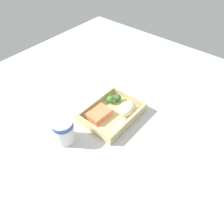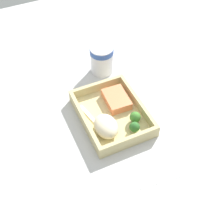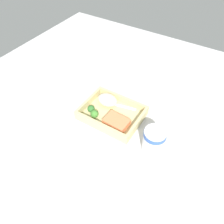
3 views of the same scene
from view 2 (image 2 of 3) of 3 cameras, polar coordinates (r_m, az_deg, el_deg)
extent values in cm
cube|color=#B9B9BA|center=(101.47, 0.00, -1.36)|extent=(160.00, 160.00, 2.00)
cube|color=tan|center=(100.23, 0.00, -0.78)|extent=(25.79, 19.71, 1.20)
cube|color=tan|center=(96.39, -5.00, -1.69)|extent=(25.79, 1.20, 3.32)
cube|color=tan|center=(101.43, 4.75, 1.73)|extent=(25.79, 1.20, 3.32)
cube|color=tan|center=(106.24, -2.80, 4.63)|extent=(1.20, 17.31, 3.32)
cube|color=tan|center=(91.78, 3.24, -5.23)|extent=(1.20, 17.31, 3.32)
cube|color=#F17F4F|center=(102.48, 0.82, 2.34)|extent=(10.36, 7.57, 2.74)
ellipsoid|color=beige|center=(93.72, -1.11, -2.63)|extent=(9.31, 6.99, 5.04)
cylinder|color=#81AC63|center=(97.89, 4.21, -1.51)|extent=(1.31, 1.31, 1.23)
sphere|color=#407D2E|center=(96.68, 4.26, -0.92)|extent=(3.46, 3.46, 3.46)
cylinder|color=#7AA55A|center=(95.67, 4.10, -3.26)|extent=(1.23, 1.23, 1.02)
sphere|color=#2E652A|center=(94.57, 4.14, -2.75)|extent=(3.23, 3.23, 3.23)
cube|color=white|center=(99.02, -3.83, -1.04)|extent=(12.36, 3.62, 0.44)
cube|color=white|center=(94.91, -1.14, -3.99)|extent=(3.78, 2.85, 0.44)
cylinder|color=white|center=(113.05, -1.86, 9.58)|extent=(8.12, 8.12, 10.45)
cylinder|color=#3356A8|center=(110.61, -1.91, 11.12)|extent=(8.36, 8.36, 1.88)
cube|color=white|center=(90.62, 8.73, -10.31)|extent=(9.68, 16.38, 0.24)
camera|label=1|loc=(1.12, -42.91, 36.58)|focal=35.00mm
camera|label=3|loc=(1.23, 23.56, 44.05)|focal=35.00mm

